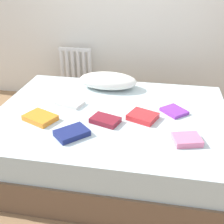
# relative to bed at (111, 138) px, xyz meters

# --- Properties ---
(ground_plane) EXTENTS (8.00, 8.00, 0.00)m
(ground_plane) POSITION_rel_bed_xyz_m (0.00, 0.00, -0.25)
(ground_plane) COLOR #93704C
(bed) EXTENTS (2.00, 1.50, 0.50)m
(bed) POSITION_rel_bed_xyz_m (0.00, 0.00, 0.00)
(bed) COLOR brown
(bed) RESTS_ON ground
(radiator) EXTENTS (0.41, 0.04, 0.58)m
(radiator) POSITION_rel_bed_xyz_m (-0.67, 1.20, 0.16)
(radiator) COLOR white
(radiator) RESTS_ON ground
(pillow) EXTENTS (0.58, 0.30, 0.16)m
(pillow) POSITION_rel_bed_xyz_m (-0.13, 0.51, 0.33)
(pillow) COLOR white
(pillow) RESTS_ON bed
(textbook_red) EXTENTS (0.27, 0.25, 0.04)m
(textbook_red) POSITION_rel_bed_xyz_m (0.27, -0.06, 0.28)
(textbook_red) COLOR red
(textbook_red) RESTS_ON bed
(textbook_orange) EXTENTS (0.29, 0.26, 0.04)m
(textbook_orange) POSITION_rel_bed_xyz_m (-0.54, -0.23, 0.27)
(textbook_orange) COLOR orange
(textbook_orange) RESTS_ON bed
(textbook_purple) EXTENTS (0.25, 0.25, 0.03)m
(textbook_purple) POSITION_rel_bed_xyz_m (0.52, 0.10, 0.27)
(textbook_purple) COLOR purple
(textbook_purple) RESTS_ON bed
(textbook_pink) EXTENTS (0.22, 0.20, 0.04)m
(textbook_pink) POSITION_rel_bed_xyz_m (0.61, -0.34, 0.27)
(textbook_pink) COLOR pink
(textbook_pink) RESTS_ON bed
(textbook_maroon) EXTENTS (0.25, 0.21, 0.04)m
(textbook_maroon) POSITION_rel_bed_xyz_m (-0.01, -0.17, 0.27)
(textbook_maroon) COLOR maroon
(textbook_maroon) RESTS_ON bed
(textbook_white) EXTENTS (0.27, 0.21, 0.03)m
(textbook_white) POSITION_rel_bed_xyz_m (-0.39, 0.09, 0.27)
(textbook_white) COLOR white
(textbook_white) RESTS_ON bed
(textbook_navy) EXTENTS (0.28, 0.28, 0.04)m
(textbook_navy) POSITION_rel_bed_xyz_m (-0.22, -0.40, 0.27)
(textbook_navy) COLOR navy
(textbook_navy) RESTS_ON bed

